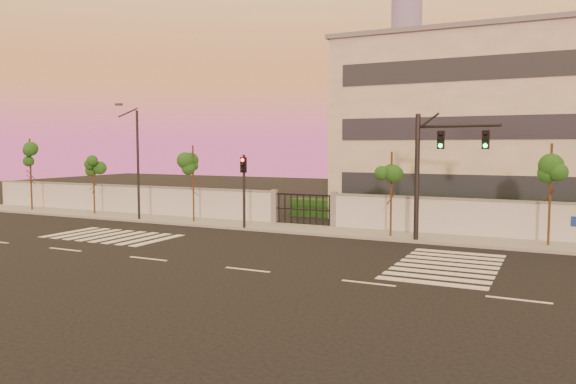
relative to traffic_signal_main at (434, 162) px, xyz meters
name	(u,v)px	position (x,y,z in m)	size (l,w,h in m)	color
ground	(248,270)	(-5.34, -9.31, -4.13)	(120.00, 120.00, 0.00)	black
sidewalk	(341,232)	(-5.34, 1.19, -4.05)	(60.00, 3.00, 0.15)	gray
perimeter_wall	(352,212)	(-5.24, 2.69, -3.06)	(60.00, 0.36, 2.20)	silver
hedge_row	(383,212)	(-4.18, 5.43, -3.31)	(41.00, 4.25, 1.80)	#13350F
institutional_building	(528,127)	(3.66, 12.68, 2.03)	(24.40, 12.40, 12.25)	#B5AB99
distant_skyscraper	(406,38)	(-70.34, 270.69, 57.86)	(16.00, 16.00, 118.00)	slate
road_markings	(259,251)	(-6.92, -5.55, -4.12)	(57.00, 7.62, 0.02)	silver
street_tree_a	(31,158)	(-29.97, 0.95, -0.11)	(1.60, 1.28, 5.46)	#382314
street_tree_b	(94,172)	(-23.88, 1.15, -1.05)	(1.42, 1.13, 4.18)	#382314
street_tree_c	(193,166)	(-15.08, 0.75, -0.48)	(1.34, 1.06, 4.97)	#382314
street_tree_d	(392,175)	(-2.30, 0.64, -0.73)	(1.35, 1.08, 4.62)	#382314
street_tree_e	(551,171)	(5.32, 1.25, -0.42)	(1.48, 1.18, 5.05)	#382314
traffic_signal_main	(434,162)	(0.00, 0.00, 0.00)	(4.12, 0.81, 6.53)	black
traffic_signal_secondary	(244,182)	(-10.84, -0.23, -1.33)	(0.34, 0.34, 4.42)	black
streetlight_west	(136,159)	(-19.03, 0.01, -0.05)	(0.45, 1.82, 7.55)	black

